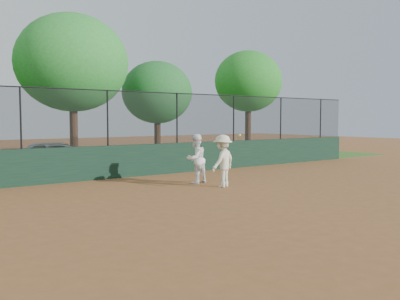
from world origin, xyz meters
TOP-DOWN VIEW (x-y plane):
  - ground at (0.00, 0.00)m, footprint 80.00×80.00m
  - back_wall at (0.00, 6.00)m, footprint 26.00×0.20m
  - grass_strip at (0.00, 12.00)m, footprint 36.00×12.00m
  - parked_car at (-1.47, 8.38)m, footprint 4.25×2.91m
  - player_second at (1.37, 3.18)m, footprint 0.89×0.74m
  - player_main at (1.56, 2.01)m, footprint 1.22×0.95m
  - fence_assembly at (-0.03, 6.00)m, footprint 26.00×0.06m
  - tree_2 at (0.09, 10.81)m, footprint 5.08×4.62m
  - tree_3 at (5.32, 12.12)m, footprint 3.92×3.57m
  - tree_4 at (10.50, 10.43)m, footprint 4.10×3.73m

SIDE VIEW (x-z plane):
  - ground at x=0.00m, z-range 0.00..0.00m
  - grass_strip at x=0.00m, z-range 0.00..0.01m
  - back_wall at x=0.00m, z-range 0.00..1.20m
  - parked_car at x=-1.47m, z-range 0.00..1.34m
  - player_second at x=1.37m, z-range 0.00..1.65m
  - player_main at x=1.56m, z-range -0.02..1.68m
  - fence_assembly at x=-0.03m, z-range 1.24..3.24m
  - tree_3 at x=5.32m, z-range 0.94..6.24m
  - tree_4 at x=10.50m, z-range 1.27..7.39m
  - tree_2 at x=0.09m, z-range 1.23..8.10m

